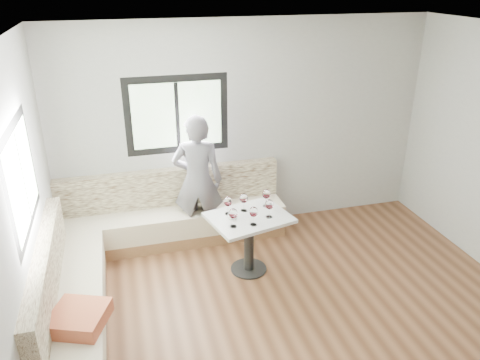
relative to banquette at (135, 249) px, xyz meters
name	(u,v)px	position (x,y,z in m)	size (l,w,h in m)	color
room	(314,210)	(1.51, -1.54, 1.08)	(5.01, 5.01, 2.81)	brown
banquette	(135,249)	(0.00, 0.00, 0.00)	(2.90, 2.80, 0.95)	#906440
table	(249,230)	(1.30, -0.28, 0.21)	(1.02, 0.88, 0.73)	black
person	(198,181)	(0.86, 0.54, 0.54)	(0.63, 0.42, 1.74)	slate
olive_ramekin	(232,216)	(1.10, -0.27, 0.42)	(0.10, 0.10, 0.04)	white
wine_glass_a	(233,214)	(1.07, -0.47, 0.55)	(0.10, 0.10, 0.22)	white
wine_glass_b	(254,212)	(1.29, -0.48, 0.55)	(0.10, 0.10, 0.22)	white
wine_glass_c	(269,205)	(1.52, -0.36, 0.55)	(0.10, 0.10, 0.22)	white
wine_glass_d	(244,199)	(1.28, -0.14, 0.55)	(0.10, 0.10, 0.22)	white
wine_glass_e	(266,194)	(1.57, -0.09, 0.55)	(0.10, 0.10, 0.22)	white
wine_glass_f	(228,202)	(1.08, -0.16, 0.55)	(0.10, 0.10, 0.22)	white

